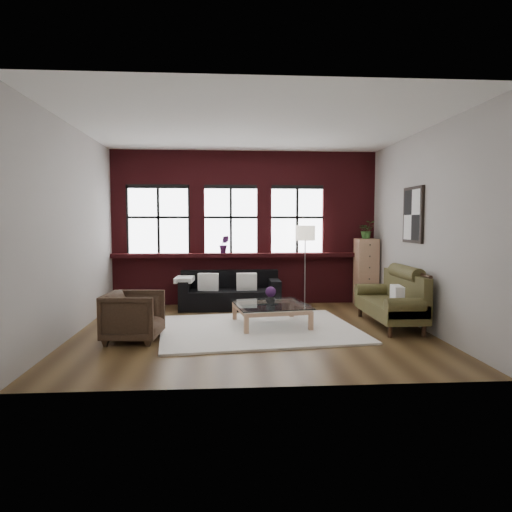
{
  "coord_description": "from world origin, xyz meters",
  "views": [
    {
      "loc": [
        -0.44,
        -7.16,
        1.74
      ],
      "look_at": [
        0.1,
        0.6,
        1.15
      ],
      "focal_mm": 32.0,
      "sensor_mm": 36.0,
      "label": 1
    }
  ],
  "objects": [
    {
      "name": "brick_backwall",
      "position": [
        0.0,
        2.44,
        1.6
      ],
      "size": [
        5.5,
        0.12,
        3.2
      ],
      "primitive_type": null,
      "color": "#521318",
      "rests_on": "floor"
    },
    {
      "name": "wall_left",
      "position": [
        -2.75,
        0.0,
        1.6
      ],
      "size": [
        0.0,
        5.0,
        5.0
      ],
      "primitive_type": "plane",
      "rotation": [
        1.57,
        0.0,
        1.57
      ],
      "color": "#A6A19B",
      "rests_on": "ground"
    },
    {
      "name": "ceiling",
      "position": [
        0.0,
        0.0,
        3.2
      ],
      "size": [
        5.5,
        5.5,
        0.0
      ],
      "primitive_type": "plane",
      "rotation": [
        3.14,
        0.0,
        0.0
      ],
      "color": "white",
      "rests_on": "ground"
    },
    {
      "name": "window_mid",
      "position": [
        -0.3,
        2.45,
        1.75
      ],
      "size": [
        1.38,
        0.1,
        1.5
      ],
      "primitive_type": null,
      "color": "black",
      "rests_on": "brick_backwall"
    },
    {
      "name": "sill_ledge",
      "position": [
        0.0,
        2.35,
        1.04
      ],
      "size": [
        5.5,
        0.3,
        0.08
      ],
      "primitive_type": "cube",
      "color": "#521318",
      "rests_on": "brick_backwall"
    },
    {
      "name": "dark_sofa",
      "position": [
        -0.33,
        1.9,
        0.36
      ],
      "size": [
        1.99,
        0.81,
        0.72
      ],
      "primitive_type": null,
      "color": "black",
      "rests_on": "floor"
    },
    {
      "name": "potted_plant_top",
      "position": [
        2.5,
        2.08,
        1.57
      ],
      "size": [
        0.37,
        0.33,
        0.37
      ],
      "primitive_type": "imported",
      "rotation": [
        0.0,
        0.0,
        -0.13
      ],
      "color": "#2D5923",
      "rests_on": "drawer_chest"
    },
    {
      "name": "wall_right",
      "position": [
        2.75,
        0.0,
        1.6
      ],
      "size": [
        0.0,
        5.0,
        5.0
      ],
      "primitive_type": "plane",
      "rotation": [
        1.57,
        0.0,
        -1.57
      ],
      "color": "#A6A19B",
      "rests_on": "ground"
    },
    {
      "name": "shag_rug",
      "position": [
        0.1,
        0.04,
        0.02
      ],
      "size": [
        3.35,
        2.77,
        0.03
      ],
      "primitive_type": "cube",
      "rotation": [
        0.0,
        0.0,
        0.12
      ],
      "color": "white",
      "rests_on": "floor"
    },
    {
      "name": "pillow_b",
      "position": [
        -0.0,
        1.8,
        0.55
      ],
      "size": [
        0.4,
        0.15,
        0.34
      ],
      "primitive_type": "cube",
      "rotation": [
        0.0,
        0.0,
        0.02
      ],
      "color": "white",
      "rests_on": "dark_sofa"
    },
    {
      "name": "floor",
      "position": [
        0.0,
        0.0,
        0.0
      ],
      "size": [
        5.5,
        5.5,
        0.0
      ],
      "primitive_type": "plane",
      "color": "#463119",
      "rests_on": "ground"
    },
    {
      "name": "window_right",
      "position": [
        1.1,
        2.45,
        1.75
      ],
      "size": [
        1.38,
        0.1,
        1.5
      ],
      "primitive_type": null,
      "color": "black",
      "rests_on": "brick_backwall"
    },
    {
      "name": "wall_poster",
      "position": [
        2.72,
        0.3,
        1.85
      ],
      "size": [
        0.05,
        0.74,
        0.94
      ],
      "primitive_type": null,
      "color": "black",
      "rests_on": "wall_right"
    },
    {
      "name": "pillow_a",
      "position": [
        -0.76,
        1.8,
        0.55
      ],
      "size": [
        0.41,
        0.19,
        0.34
      ],
      "primitive_type": "cube",
      "rotation": [
        0.0,
        0.0,
        -0.12
      ],
      "color": "white",
      "rests_on": "dark_sofa"
    },
    {
      "name": "armchair",
      "position": [
        -1.77,
        -0.5,
        0.36
      ],
      "size": [
        0.86,
        0.84,
        0.72
      ],
      "primitive_type": "imported",
      "rotation": [
        0.0,
        0.0,
        1.48
      ],
      "color": "#36261B",
      "rests_on": "floor"
    },
    {
      "name": "sill_plant",
      "position": [
        -0.44,
        2.32,
        1.27
      ],
      "size": [
        0.21,
        0.17,
        0.37
      ],
      "primitive_type": "imported",
      "rotation": [
        0.0,
        0.0,
        0.01
      ],
      "color": "#3E194A",
      "rests_on": "sill_ledge"
    },
    {
      "name": "pillow_settee",
      "position": [
        2.22,
        -0.36,
        0.58
      ],
      "size": [
        0.19,
        0.4,
        0.34
      ],
      "primitive_type": "cube",
      "rotation": [
        0.0,
        0.0,
        -0.13
      ],
      "color": "white",
      "rests_on": "vintage_settee"
    },
    {
      "name": "floor_lamp",
      "position": [
        1.21,
        2.05,
        0.9
      ],
      "size": [
        0.4,
        0.4,
        1.81
      ],
      "primitive_type": null,
      "color": "#A5A5A8",
      "rests_on": "floor"
    },
    {
      "name": "coffee_table",
      "position": [
        0.32,
        0.28,
        0.18
      ],
      "size": [
        1.32,
        1.32,
        0.39
      ],
      "primitive_type": null,
      "rotation": [
        0.0,
        0.0,
        0.15
      ],
      "color": "tan",
      "rests_on": "shag_rug"
    },
    {
      "name": "window_left",
      "position": [
        -1.8,
        2.45,
        1.75
      ],
      "size": [
        1.38,
        0.1,
        1.5
      ],
      "primitive_type": null,
      "color": "black",
      "rests_on": "brick_backwall"
    },
    {
      "name": "vintage_settee",
      "position": [
        2.3,
        0.18,
        0.47
      ],
      "size": [
        0.78,
        1.76,
        0.94
      ],
      "primitive_type": null,
      "color": "#474221",
      "rests_on": "floor"
    },
    {
      "name": "wall_back",
      "position": [
        0.0,
        2.5,
        1.6
      ],
      "size": [
        5.5,
        0.0,
        5.5
      ],
      "primitive_type": "plane",
      "rotation": [
        1.57,
        0.0,
        0.0
      ],
      "color": "#A6A19B",
      "rests_on": "ground"
    },
    {
      "name": "wall_front",
      "position": [
        0.0,
        -2.5,
        1.6
      ],
      "size": [
        5.5,
        0.0,
        5.5
      ],
      "primitive_type": "plane",
      "rotation": [
        -1.57,
        0.0,
        0.0
      ],
      "color": "#A6A19B",
      "rests_on": "ground"
    },
    {
      "name": "vase",
      "position": [
        0.32,
        0.28,
        0.46
      ],
      "size": [
        0.21,
        0.21,
        0.17
      ],
      "primitive_type": "imported",
      "rotation": [
        0.0,
        0.0,
        0.42
      ],
      "color": "#B2B2B2",
      "rests_on": "coffee_table"
    },
    {
      "name": "drawer_chest",
      "position": [
        2.5,
        2.08,
        0.69
      ],
      "size": [
        0.43,
        0.43,
        1.38
      ],
      "primitive_type": "cube",
      "color": "tan",
      "rests_on": "floor"
    },
    {
      "name": "flowers",
      "position": [
        0.32,
        0.28,
        0.58
      ],
      "size": [
        0.18,
        0.18,
        0.18
      ],
      "primitive_type": "sphere",
      "color": "#3E194A",
      "rests_on": "vase"
    }
  ]
}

